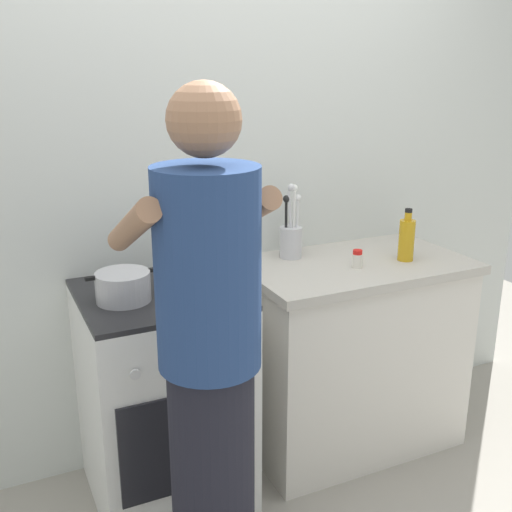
{
  "coord_description": "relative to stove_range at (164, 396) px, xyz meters",
  "views": [
    {
      "loc": [
        -0.95,
        -2.02,
        1.74
      ],
      "look_at": [
        0.05,
        0.12,
        1.0
      ],
      "focal_mm": 43.49,
      "sensor_mm": 36.0,
      "label": 1
    }
  ],
  "objects": [
    {
      "name": "mixing_bowl",
      "position": [
        0.14,
        -0.0,
        0.5
      ],
      "size": [
        0.26,
        0.26,
        0.09
      ],
      "color": "#B7B7BC",
      "rests_on": "stove_range"
    },
    {
      "name": "oil_bottle",
      "position": [
        1.11,
        -0.07,
        0.55
      ],
      "size": [
        0.07,
        0.07,
        0.23
      ],
      "color": "gold",
      "rests_on": "countertop"
    },
    {
      "name": "countertop",
      "position": [
        0.9,
        0.0,
        0.0
      ],
      "size": [
        1.0,
        0.6,
        0.9
      ],
      "color": "silver",
      "rests_on": "ground"
    },
    {
      "name": "person",
      "position": [
        -0.03,
        -0.63,
        0.41
      ],
      "size": [
        0.41,
        0.5,
        1.7
      ],
      "color": "black",
      "rests_on": "ground"
    },
    {
      "name": "back_wall",
      "position": [
        0.55,
        0.35,
        0.8
      ],
      "size": [
        3.2,
        0.1,
        2.5
      ],
      "color": "silver",
      "rests_on": "ground"
    },
    {
      "name": "spice_bottle",
      "position": [
        0.86,
        -0.07,
        0.49
      ],
      "size": [
        0.04,
        0.04,
        0.08
      ],
      "color": "silver",
      "rests_on": "countertop"
    },
    {
      "name": "ground",
      "position": [
        0.35,
        -0.15,
        -0.45
      ],
      "size": [
        6.0,
        6.0,
        0.0
      ],
      "primitive_type": "plane",
      "color": "gray"
    },
    {
      "name": "utensil_crock",
      "position": [
        0.67,
        0.18,
        0.55
      ],
      "size": [
        0.1,
        0.1,
        0.34
      ],
      "color": "silver",
      "rests_on": "countertop"
    },
    {
      "name": "pot",
      "position": [
        -0.14,
        -0.03,
        0.51
      ],
      "size": [
        0.27,
        0.2,
        0.11
      ],
      "color": "#B2B2B7",
      "rests_on": "stove_range"
    },
    {
      "name": "stove_range",
      "position": [
        0.0,
        0.0,
        0.0
      ],
      "size": [
        0.6,
        0.62,
        0.9
      ],
      "color": "white",
      "rests_on": "ground"
    }
  ]
}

